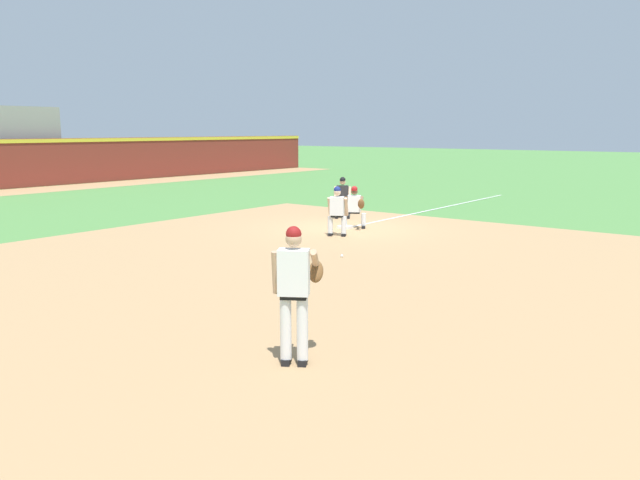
{
  "coord_description": "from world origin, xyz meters",
  "views": [
    {
      "loc": [
        -15.88,
        -11.23,
        3.07
      ],
      "look_at": [
        -6.91,
        -4.32,
        1.07
      ],
      "focal_mm": 35.0,
      "sensor_mm": 36.0,
      "label": 1
    }
  ],
  "objects_px": {
    "baseball": "(342,256)",
    "umpire": "(343,196)",
    "baserunner": "(337,209)",
    "pitcher": "(295,287)",
    "first_baseman": "(355,205)",
    "first_base_bag": "(345,227)"
  },
  "relations": [
    {
      "from": "first_base_bag",
      "to": "pitcher",
      "type": "bearing_deg",
      "value": -147.9
    },
    {
      "from": "baseball",
      "to": "umpire",
      "type": "relative_size",
      "value": 0.05
    },
    {
      "from": "first_base_bag",
      "to": "umpire",
      "type": "distance_m",
      "value": 2.36
    },
    {
      "from": "pitcher",
      "to": "baseball",
      "type": "bearing_deg",
      "value": 30.68
    },
    {
      "from": "first_base_bag",
      "to": "umpire",
      "type": "height_order",
      "value": "umpire"
    },
    {
      "from": "pitcher",
      "to": "baserunner",
      "type": "relative_size",
      "value": 1.27
    },
    {
      "from": "first_base_bag",
      "to": "baserunner",
      "type": "distance_m",
      "value": 1.65
    },
    {
      "from": "first_base_bag",
      "to": "umpire",
      "type": "bearing_deg",
      "value": 37.81
    },
    {
      "from": "first_base_bag",
      "to": "baseball",
      "type": "xyz_separation_m",
      "value": [
        -3.75,
        -2.56,
        -0.01
      ]
    },
    {
      "from": "pitcher",
      "to": "first_baseman",
      "type": "height_order",
      "value": "pitcher"
    },
    {
      "from": "baseball",
      "to": "umpire",
      "type": "xyz_separation_m",
      "value": [
        5.52,
        3.93,
        0.76
      ]
    },
    {
      "from": "baseball",
      "to": "first_baseman",
      "type": "relative_size",
      "value": 0.06
    },
    {
      "from": "pitcher",
      "to": "umpire",
      "type": "height_order",
      "value": "pitcher"
    },
    {
      "from": "baseball",
      "to": "pitcher",
      "type": "relative_size",
      "value": 0.04
    },
    {
      "from": "baseball",
      "to": "first_baseman",
      "type": "distance_m",
      "value": 4.61
    },
    {
      "from": "pitcher",
      "to": "umpire",
      "type": "bearing_deg",
      "value": 33.02
    },
    {
      "from": "baserunner",
      "to": "umpire",
      "type": "height_order",
      "value": "same"
    },
    {
      "from": "pitcher",
      "to": "first_baseman",
      "type": "xyz_separation_m",
      "value": [
        10.01,
        5.93,
        -0.33
      ]
    },
    {
      "from": "first_base_bag",
      "to": "baserunner",
      "type": "relative_size",
      "value": 0.26
    },
    {
      "from": "first_baseman",
      "to": "pitcher",
      "type": "bearing_deg",
      "value": -149.35
    },
    {
      "from": "baseball",
      "to": "umpire",
      "type": "bearing_deg",
      "value": 35.48
    },
    {
      "from": "baserunner",
      "to": "pitcher",
      "type": "bearing_deg",
      "value": -147.02
    }
  ]
}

